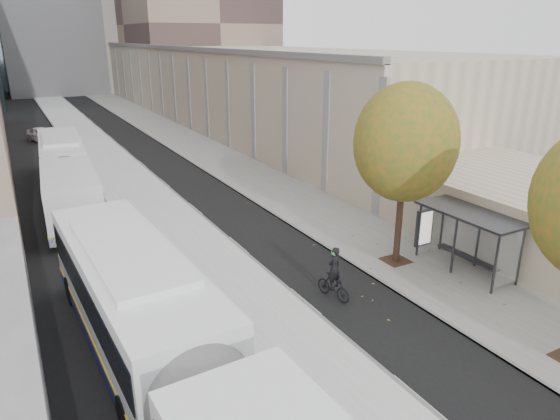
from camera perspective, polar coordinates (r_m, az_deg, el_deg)
bus_platform at (r=38.56m, az=-18.35°, el=4.42°), size 4.25×150.00×0.15m
sidewalk at (r=40.67m, az=-7.22°, el=5.94°), size 4.75×150.00×0.08m
building_tan at (r=70.95m, az=-7.59°, el=14.80°), size 18.00×92.00×8.00m
building_far_block at (r=99.40m, az=-20.74°, el=21.39°), size 30.00×18.00×30.00m
bus_shelter at (r=21.71m, az=21.19°, el=-1.22°), size 1.90×4.40×2.53m
tree_c at (r=20.76m, az=14.15°, el=7.44°), size 4.20×4.20×7.28m
bus_near at (r=12.72m, az=-11.06°, el=-17.60°), size 3.67×19.21×3.18m
bus_far at (r=32.60m, az=-23.31°, el=4.00°), size 3.66×17.70×2.93m
cyclist at (r=18.77m, az=6.15°, el=-7.90°), size 0.78×1.67×2.06m
distant_car at (r=51.74m, az=-25.55°, el=7.79°), size 2.84×4.27×1.35m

